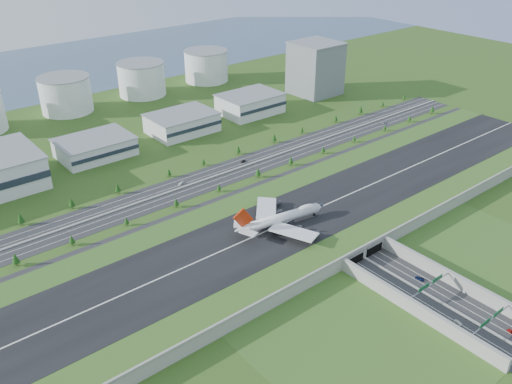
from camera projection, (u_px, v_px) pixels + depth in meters
ground at (306, 224)px, 356.42m from camera, size 1200.00×1200.00×0.00m
airfield_deck at (306, 219)px, 354.41m from camera, size 520.00×100.00×9.20m
underpass_road at (436, 295)px, 286.89m from camera, size 38.80×120.40×8.00m
sign_gantry_near at (430, 286)px, 288.21m from camera, size 38.70×0.70×9.80m
sign_gantry_far at (491, 320)px, 264.31m from camera, size 38.70×0.70×9.80m
north_expressway at (221, 174)px, 421.28m from camera, size 560.00×36.00×0.12m
tree_row at (204, 174)px, 411.45m from camera, size 504.08×48.70×8.44m
hangar_mid_a at (95, 147)px, 449.24m from camera, size 58.00×42.00×15.00m
hangar_mid_b at (182, 123)px, 496.10m from camera, size 58.00×42.00×17.00m
hangar_mid_c at (250, 104)px, 540.18m from camera, size 58.00×42.00×19.00m
office_tower at (315, 69)px, 587.99m from camera, size 46.00×46.00×55.00m
fuel_tank_b at (66, 95)px, 540.40m from camera, size 50.00×50.00×35.00m
fuel_tank_c at (142, 79)px, 587.74m from camera, size 50.00×50.00×35.00m
fuel_tank_d at (206, 66)px, 635.07m from camera, size 50.00×50.00×35.00m
bay_water at (42, 70)px, 684.27m from camera, size 1200.00×260.00×0.06m
boeing_747 at (281, 218)px, 336.65m from camera, size 65.99×61.89×20.53m
car_0 at (404, 296)px, 289.85m from camera, size 3.00×4.14×1.31m
car_1 at (458, 323)px, 271.69m from camera, size 1.78×4.36×1.40m
car_2 at (420, 278)px, 303.63m from camera, size 3.33×5.51×1.43m
car_5 at (243, 161)px, 440.90m from camera, size 4.97×3.06×1.55m
car_6 at (384, 123)px, 517.50m from camera, size 6.25×3.09×1.71m
car_7 at (181, 183)px, 406.48m from camera, size 5.74×3.98×1.54m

